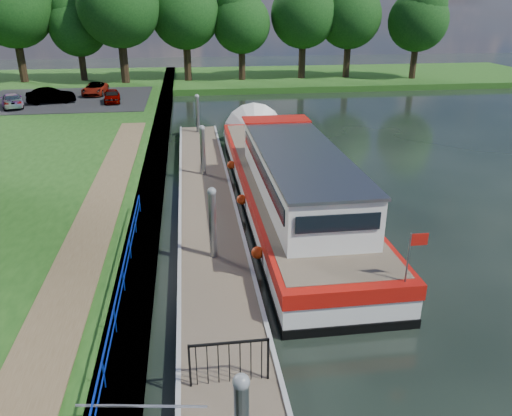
{
  "coord_description": "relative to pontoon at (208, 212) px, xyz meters",
  "views": [
    {
      "loc": [
        -0.64,
        -6.98,
        8.62
      ],
      "look_at": [
        1.72,
        10.24,
        1.4
      ],
      "focal_mm": 35.0,
      "sensor_mm": 36.0,
      "label": 1
    }
  ],
  "objects": [
    {
      "name": "bank_edge",
      "position": [
        -2.55,
        2.0,
        0.2
      ],
      "size": [
        1.1,
        90.0,
        0.78
      ],
      "primitive_type": "cube",
      "color": "#473D2D",
      "rests_on": "ground"
    },
    {
      "name": "far_bank",
      "position": [
        12.0,
        39.0,
        0.12
      ],
      "size": [
        60.0,
        18.0,
        0.6
      ],
      "primitive_type": "cube",
      "color": "#1D4814",
      "rests_on": "ground"
    },
    {
      "name": "footpath",
      "position": [
        -4.4,
        -5.0,
        0.62
      ],
      "size": [
        1.6,
        40.0,
        0.05
      ],
      "primitive_type": "cube",
      "color": "brown",
      "rests_on": "riverbank"
    },
    {
      "name": "carpark",
      "position": [
        -11.0,
        25.0,
        0.62
      ],
      "size": [
        14.0,
        12.0,
        0.06
      ],
      "primitive_type": "cube",
      "color": "black",
      "rests_on": "riverbank"
    },
    {
      "name": "blue_fence",
      "position": [
        -2.75,
        -10.0,
        1.13
      ],
      "size": [
        0.04,
        18.04,
        0.72
      ],
      "color": "#0C2DBF",
      "rests_on": "riverbank"
    },
    {
      "name": "pontoon",
      "position": [
        0.0,
        0.0,
        0.0
      ],
      "size": [
        2.5,
        30.0,
        0.56
      ],
      "color": "brown",
      "rests_on": "ground"
    },
    {
      "name": "mooring_piles",
      "position": [
        0.0,
        0.0,
        1.1
      ],
      "size": [
        0.3,
        27.3,
        3.55
      ],
      "color": "gray",
      "rests_on": "ground"
    },
    {
      "name": "gate_panel",
      "position": [
        -0.0,
        -10.8,
        0.97
      ],
      "size": [
        1.85,
        0.05,
        1.15
      ],
      "color": "black",
      "rests_on": "ground"
    },
    {
      "name": "barge",
      "position": [
        3.6,
        1.48,
        0.9
      ],
      "size": [
        4.36,
        21.15,
        4.78
      ],
      "color": "black",
      "rests_on": "ground"
    },
    {
      "name": "horizon_trees",
      "position": [
        -1.61,
        35.68,
        7.76
      ],
      "size": [
        54.38,
        10.03,
        12.87
      ],
      "color": "#332316",
      "rests_on": "ground"
    },
    {
      "name": "car_a",
      "position": [
        -6.81,
        22.94,
        1.19
      ],
      "size": [
        1.57,
        3.25,
        1.07
      ],
      "primitive_type": "imported",
      "rotation": [
        0.0,
        0.0,
        0.1
      ],
      "color": "#999999",
      "rests_on": "carpark"
    },
    {
      "name": "car_b",
      "position": [
        -11.73,
        23.25,
        1.28
      ],
      "size": [
        4.0,
        2.2,
        1.25
      ],
      "primitive_type": "imported",
      "rotation": [
        0.0,
        0.0,
        1.81
      ],
      "color": "#999999",
      "rests_on": "carpark"
    },
    {
      "name": "car_c",
      "position": [
        -14.37,
        21.86,
        1.2
      ],
      "size": [
        2.7,
        4.09,
        1.1
      ],
      "primitive_type": "imported",
      "rotation": [
        0.0,
        0.0,
        3.48
      ],
      "color": "#999999",
      "rests_on": "carpark"
    },
    {
      "name": "car_d",
      "position": [
        -8.78,
        26.84,
        1.19
      ],
      "size": [
        2.03,
        3.99,
        1.08
      ],
      "primitive_type": "imported",
      "rotation": [
        0.0,
        0.0,
        -0.06
      ],
      "color": "#999999",
      "rests_on": "carpark"
    }
  ]
}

